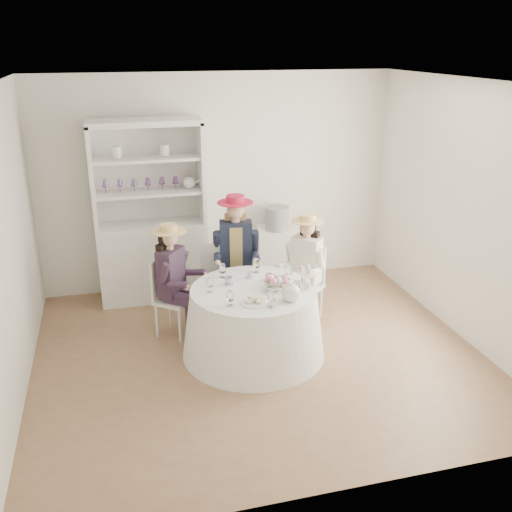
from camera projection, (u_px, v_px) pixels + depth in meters
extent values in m
plane|color=brown|center=(258.00, 354.00, 5.91)|extent=(4.50, 4.50, 0.00)
plane|color=white|center=(259.00, 83.00, 4.95)|extent=(4.50, 4.50, 0.00)
plane|color=white|center=(218.00, 182.00, 7.24)|extent=(4.50, 0.00, 4.50)
plane|color=white|center=(339.00, 326.00, 3.62)|extent=(4.50, 0.00, 4.50)
plane|color=white|center=(6.00, 251.00, 4.90)|extent=(0.00, 4.50, 4.50)
plane|color=white|center=(466.00, 213.00, 5.96)|extent=(0.00, 4.50, 4.50)
cone|color=white|center=(253.00, 322.00, 5.80)|extent=(1.46, 1.46, 0.71)
cylinder|color=white|center=(253.00, 290.00, 5.67)|extent=(1.26, 1.26, 0.02)
cube|color=silver|center=(153.00, 260.00, 7.06)|extent=(1.30, 0.49, 0.98)
cube|color=silver|center=(146.00, 170.00, 6.87)|extent=(1.30, 0.05, 1.19)
cube|color=silver|center=(144.00, 122.00, 6.46)|extent=(1.30, 0.49, 0.07)
cube|color=silver|center=(92.00, 177.00, 6.53)|extent=(0.04, 0.49, 1.19)
cube|color=silver|center=(201.00, 171.00, 6.82)|extent=(0.04, 0.49, 1.19)
cube|color=silver|center=(149.00, 192.00, 6.75)|extent=(1.22, 0.44, 0.03)
cube|color=silver|center=(146.00, 158.00, 6.61)|extent=(1.22, 0.44, 0.03)
sphere|color=white|center=(189.00, 183.00, 6.84)|extent=(0.15, 0.15, 0.15)
cube|color=silver|center=(276.00, 256.00, 7.50)|extent=(0.57, 0.57, 0.75)
cylinder|color=black|center=(277.00, 218.00, 7.31)|extent=(0.40, 0.40, 0.30)
cube|color=silver|center=(174.00, 300.00, 6.18)|extent=(0.50, 0.50, 0.04)
cylinder|color=silver|center=(180.00, 325.00, 6.08)|extent=(0.03, 0.03, 0.39)
cylinder|color=silver|center=(193.00, 314.00, 6.32)|extent=(0.03, 0.03, 0.39)
cylinder|color=silver|center=(157.00, 320.00, 6.18)|extent=(0.03, 0.03, 0.39)
cylinder|color=silver|center=(171.00, 310.00, 6.43)|extent=(0.03, 0.03, 0.39)
cube|color=silver|center=(160.00, 278.00, 6.15)|extent=(0.23, 0.29, 0.45)
cube|color=black|center=(171.00, 272.00, 6.07)|extent=(0.34, 0.36, 0.52)
cube|color=black|center=(179.00, 299.00, 6.05)|extent=(0.31, 0.28, 0.11)
cylinder|color=black|center=(190.00, 324.00, 6.10)|extent=(0.09, 0.09, 0.41)
cylinder|color=black|center=(164.00, 273.00, 5.88)|extent=(0.17, 0.16, 0.25)
cube|color=black|center=(186.00, 293.00, 6.19)|extent=(0.31, 0.28, 0.11)
cylinder|color=black|center=(197.00, 317.00, 6.24)|extent=(0.09, 0.09, 0.41)
cylinder|color=black|center=(182.00, 261.00, 6.19)|extent=(0.17, 0.16, 0.25)
cylinder|color=#D8A889|center=(170.00, 247.00, 5.97)|extent=(0.08, 0.08, 0.07)
sphere|color=#D8A889|center=(169.00, 239.00, 5.94)|extent=(0.17, 0.17, 0.17)
sphere|color=black|center=(166.00, 239.00, 5.96)|extent=(0.17, 0.17, 0.17)
cube|color=black|center=(164.00, 258.00, 6.04)|extent=(0.19, 0.21, 0.34)
cylinder|color=#DEB56C|center=(169.00, 231.00, 5.91)|extent=(0.36, 0.36, 0.01)
cylinder|color=#DEB56C|center=(168.00, 228.00, 5.89)|extent=(0.18, 0.18, 0.07)
cube|color=silver|center=(236.00, 277.00, 6.64)|extent=(0.47, 0.47, 0.04)
cylinder|color=silver|center=(223.00, 302.00, 6.57)|extent=(0.04, 0.04, 0.45)
cylinder|color=silver|center=(251.00, 301.00, 6.59)|extent=(0.04, 0.04, 0.45)
cylinder|color=silver|center=(223.00, 290.00, 6.87)|extent=(0.04, 0.04, 0.45)
cylinder|color=silver|center=(249.00, 289.00, 6.89)|extent=(0.04, 0.04, 0.45)
cube|color=silver|center=(235.00, 250.00, 6.72)|extent=(0.39, 0.10, 0.51)
cube|color=#181D31|center=(236.00, 246.00, 6.53)|extent=(0.40, 0.27, 0.59)
cube|color=tan|center=(236.00, 246.00, 6.53)|extent=(0.18, 0.25, 0.51)
cube|color=#181D31|center=(229.00, 275.00, 6.50)|extent=(0.19, 0.36, 0.12)
cylinder|color=#181D31|center=(229.00, 304.00, 6.47)|extent=(0.10, 0.10, 0.47)
cylinder|color=#181D31|center=(217.00, 242.00, 6.45)|extent=(0.12, 0.19, 0.28)
cube|color=#181D31|center=(245.00, 274.00, 6.51)|extent=(0.19, 0.36, 0.12)
cylinder|color=#181D31|center=(245.00, 304.00, 6.48)|extent=(0.10, 0.10, 0.47)
cylinder|color=#181D31|center=(254.00, 241.00, 6.48)|extent=(0.12, 0.19, 0.28)
cylinder|color=#D8A889|center=(235.00, 220.00, 6.42)|extent=(0.09, 0.09, 0.08)
sphere|color=#D8A889|center=(235.00, 210.00, 6.38)|extent=(0.19, 0.19, 0.19)
sphere|color=tan|center=(235.00, 211.00, 6.43)|extent=(0.19, 0.19, 0.19)
cube|color=tan|center=(235.00, 230.00, 6.54)|extent=(0.25, 0.12, 0.39)
cylinder|color=#BB1C3B|center=(235.00, 202.00, 6.35)|extent=(0.41, 0.41, 0.01)
cylinder|color=#BB1C3B|center=(235.00, 199.00, 6.33)|extent=(0.20, 0.20, 0.08)
cube|color=silver|center=(304.00, 287.00, 6.50)|extent=(0.51, 0.51, 0.04)
cylinder|color=silver|center=(287.00, 305.00, 6.53)|extent=(0.03, 0.03, 0.40)
cylinder|color=silver|center=(309.00, 311.00, 6.39)|extent=(0.03, 0.03, 0.40)
cylinder|color=silver|center=(299.00, 296.00, 6.76)|extent=(0.03, 0.03, 0.40)
cylinder|color=silver|center=(321.00, 302.00, 6.62)|extent=(0.03, 0.03, 0.40)
cube|color=silver|center=(312.00, 263.00, 6.54)|extent=(0.25, 0.27, 0.45)
cube|color=silver|center=(306.00, 260.00, 6.40)|extent=(0.35, 0.36, 0.52)
cube|color=silver|center=(294.00, 283.00, 6.43)|extent=(0.30, 0.29, 0.11)
cylinder|color=silver|center=(288.00, 309.00, 6.43)|extent=(0.09, 0.09, 0.41)
cylinder|color=silver|center=(290.00, 252.00, 6.44)|extent=(0.17, 0.17, 0.25)
cube|color=silver|center=(307.00, 286.00, 6.35)|extent=(0.30, 0.29, 0.11)
cylinder|color=silver|center=(301.00, 312.00, 6.35)|extent=(0.09, 0.09, 0.41)
cylinder|color=silver|center=(320.00, 259.00, 6.25)|extent=(0.17, 0.17, 0.25)
cylinder|color=#D8A889|center=(307.00, 236.00, 6.30)|extent=(0.08, 0.08, 0.07)
sphere|color=#D8A889|center=(307.00, 228.00, 6.26)|extent=(0.17, 0.17, 0.17)
sphere|color=black|center=(309.00, 228.00, 6.30)|extent=(0.17, 0.17, 0.17)
cube|color=black|center=(309.00, 245.00, 6.40)|extent=(0.20, 0.21, 0.34)
cylinder|color=#DEB56C|center=(307.00, 221.00, 6.23)|extent=(0.36, 0.36, 0.01)
cylinder|color=#DEB56C|center=(308.00, 218.00, 6.22)|extent=(0.18, 0.18, 0.07)
cube|color=silver|center=(219.00, 277.00, 6.77)|extent=(0.47, 0.47, 0.04)
cylinder|color=silver|center=(233.00, 288.00, 6.97)|extent=(0.03, 0.03, 0.40)
cylinder|color=silver|center=(209.00, 287.00, 7.00)|extent=(0.03, 0.03, 0.40)
cylinder|color=silver|center=(229.00, 299.00, 6.69)|extent=(0.03, 0.03, 0.40)
cylinder|color=silver|center=(205.00, 297.00, 6.72)|extent=(0.03, 0.03, 0.40)
cube|color=silver|center=(216.00, 262.00, 6.53)|extent=(0.34, 0.15, 0.46)
imported|color=white|center=(229.00, 281.00, 5.77)|extent=(0.12, 0.12, 0.07)
imported|color=white|center=(250.00, 275.00, 5.92)|extent=(0.08, 0.08, 0.06)
imported|color=white|center=(269.00, 278.00, 5.85)|extent=(0.11, 0.11, 0.07)
imported|color=white|center=(273.00, 288.00, 5.64)|extent=(0.22, 0.22, 0.05)
sphere|color=pink|center=(282.00, 280.00, 5.68)|extent=(0.07, 0.07, 0.07)
sphere|color=white|center=(280.00, 278.00, 5.71)|extent=(0.07, 0.07, 0.07)
sphere|color=pink|center=(276.00, 278.00, 5.72)|extent=(0.07, 0.07, 0.07)
sphere|color=white|center=(272.00, 278.00, 5.70)|extent=(0.07, 0.07, 0.07)
sphere|color=pink|center=(271.00, 280.00, 5.67)|extent=(0.07, 0.07, 0.07)
sphere|color=white|center=(272.00, 281.00, 5.63)|extent=(0.07, 0.07, 0.07)
sphere|color=pink|center=(275.00, 282.00, 5.61)|extent=(0.07, 0.07, 0.07)
sphere|color=white|center=(279.00, 282.00, 5.61)|extent=(0.07, 0.07, 0.07)
sphere|color=pink|center=(282.00, 281.00, 5.64)|extent=(0.07, 0.07, 0.07)
sphere|color=white|center=(291.00, 293.00, 5.39)|extent=(0.18, 0.18, 0.18)
cylinder|color=white|center=(302.00, 291.00, 5.42)|extent=(0.11, 0.03, 0.09)
cylinder|color=white|center=(291.00, 284.00, 5.36)|extent=(0.04, 0.04, 0.02)
cylinder|color=white|center=(254.00, 302.00, 5.37)|extent=(0.27, 0.27, 0.01)
cube|color=beige|center=(250.00, 301.00, 5.33)|extent=(0.06, 0.04, 0.03)
cube|color=beige|center=(254.00, 299.00, 5.36)|extent=(0.07, 0.06, 0.03)
cube|color=beige|center=(259.00, 298.00, 5.39)|extent=(0.07, 0.07, 0.03)
cube|color=beige|center=(251.00, 297.00, 5.39)|extent=(0.07, 0.07, 0.03)
cube|color=beige|center=(259.00, 301.00, 5.33)|extent=(0.07, 0.07, 0.03)
cylinder|color=white|center=(305.00, 286.00, 5.74)|extent=(0.23, 0.23, 0.01)
cylinder|color=white|center=(306.00, 279.00, 5.71)|extent=(0.02, 0.02, 0.15)
cylinder|color=white|center=(306.00, 272.00, 5.68)|extent=(0.17, 0.17, 0.01)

